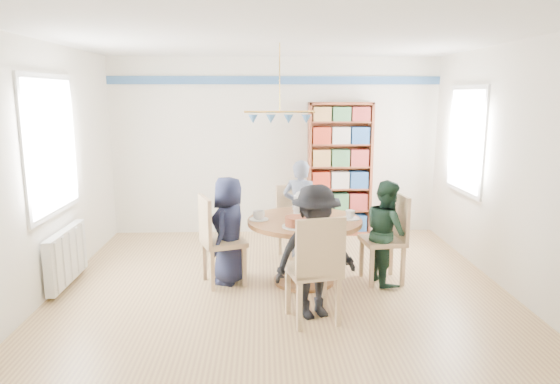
{
  "coord_description": "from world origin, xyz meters",
  "views": [
    {
      "loc": [
        -0.2,
        -5.16,
        2.14
      ],
      "look_at": [
        0.0,
        0.4,
        1.05
      ],
      "focal_mm": 32.0,
      "sensor_mm": 36.0,
      "label": 1
    }
  ],
  "objects_px": {
    "dining_table": "(304,236)",
    "chair_near": "(316,265)",
    "person_right": "(387,232)",
    "person_far": "(301,209)",
    "chair_right": "(390,234)",
    "radiator": "(67,256)",
    "chair_left": "(216,236)",
    "bookshelf": "(340,171)",
    "person_near": "(315,252)",
    "person_left": "(229,230)",
    "chair_far": "(294,217)"
  },
  "relations": [
    {
      "from": "dining_table",
      "to": "chair_near",
      "type": "bearing_deg",
      "value": -89.16
    },
    {
      "from": "person_right",
      "to": "person_far",
      "type": "xyz_separation_m",
      "value": [
        -0.92,
        0.92,
        0.06
      ]
    },
    {
      "from": "chair_right",
      "to": "dining_table",
      "type": "bearing_deg",
      "value": -179.43
    },
    {
      "from": "radiator",
      "to": "chair_left",
      "type": "bearing_deg",
      "value": -0.65
    },
    {
      "from": "chair_right",
      "to": "bookshelf",
      "type": "relative_size",
      "value": 0.51
    },
    {
      "from": "person_near",
      "to": "bookshelf",
      "type": "bearing_deg",
      "value": 56.31
    },
    {
      "from": "person_right",
      "to": "person_near",
      "type": "bearing_deg",
      "value": 124.69
    },
    {
      "from": "dining_table",
      "to": "person_far",
      "type": "height_order",
      "value": "person_far"
    },
    {
      "from": "person_far",
      "to": "bookshelf",
      "type": "height_order",
      "value": "bookshelf"
    },
    {
      "from": "radiator",
      "to": "person_left",
      "type": "bearing_deg",
      "value": 1.68
    },
    {
      "from": "radiator",
      "to": "chair_near",
      "type": "bearing_deg",
      "value": -21.48
    },
    {
      "from": "chair_right",
      "to": "bookshelf",
      "type": "bearing_deg",
      "value": 97.94
    },
    {
      "from": "dining_table",
      "to": "person_near",
      "type": "relative_size",
      "value": 0.99
    },
    {
      "from": "person_near",
      "to": "chair_far",
      "type": "bearing_deg",
      "value": 71.86
    },
    {
      "from": "person_left",
      "to": "person_near",
      "type": "bearing_deg",
      "value": 60.24
    },
    {
      "from": "chair_far",
      "to": "person_left",
      "type": "bearing_deg",
      "value": -130.68
    },
    {
      "from": "radiator",
      "to": "chair_near",
      "type": "distance_m",
      "value": 2.92
    },
    {
      "from": "person_left",
      "to": "chair_far",
      "type": "bearing_deg",
      "value": 156.46
    },
    {
      "from": "chair_right",
      "to": "chair_near",
      "type": "bearing_deg",
      "value": -131.8
    },
    {
      "from": "person_left",
      "to": "person_right",
      "type": "bearing_deg",
      "value": 104.98
    },
    {
      "from": "radiator",
      "to": "chair_left",
      "type": "relative_size",
      "value": 0.97
    },
    {
      "from": "radiator",
      "to": "person_left",
      "type": "xyz_separation_m",
      "value": [
        1.83,
        0.05,
        0.27
      ]
    },
    {
      "from": "chair_left",
      "to": "chair_right",
      "type": "relative_size",
      "value": 1.01
    },
    {
      "from": "person_right",
      "to": "bookshelf",
      "type": "bearing_deg",
      "value": -2.79
    },
    {
      "from": "radiator",
      "to": "bookshelf",
      "type": "height_order",
      "value": "bookshelf"
    },
    {
      "from": "dining_table",
      "to": "person_near",
      "type": "distance_m",
      "value": 0.91
    },
    {
      "from": "chair_left",
      "to": "chair_right",
      "type": "distance_m",
      "value": 1.99
    },
    {
      "from": "person_left",
      "to": "person_right",
      "type": "xyz_separation_m",
      "value": [
        1.8,
        -0.07,
        -0.02
      ]
    },
    {
      "from": "radiator",
      "to": "person_far",
      "type": "height_order",
      "value": "person_far"
    },
    {
      "from": "chair_far",
      "to": "person_near",
      "type": "height_order",
      "value": "person_near"
    },
    {
      "from": "radiator",
      "to": "person_right",
      "type": "bearing_deg",
      "value": -0.23
    },
    {
      "from": "chair_far",
      "to": "person_left",
      "type": "relative_size",
      "value": 0.78
    },
    {
      "from": "chair_near",
      "to": "person_near",
      "type": "height_order",
      "value": "person_near"
    },
    {
      "from": "dining_table",
      "to": "chair_left",
      "type": "bearing_deg",
      "value": -178.35
    },
    {
      "from": "radiator",
      "to": "chair_left",
      "type": "xyz_separation_m",
      "value": [
        1.69,
        -0.02,
        0.22
      ]
    },
    {
      "from": "person_far",
      "to": "chair_near",
      "type": "bearing_deg",
      "value": 109.42
    },
    {
      "from": "chair_near",
      "to": "radiator",
      "type": "bearing_deg",
      "value": 158.52
    },
    {
      "from": "chair_right",
      "to": "bookshelf",
      "type": "distance_m",
      "value": 2.09
    },
    {
      "from": "person_left",
      "to": "person_near",
      "type": "xyz_separation_m",
      "value": [
        0.89,
        -0.95,
        0.04
      ]
    },
    {
      "from": "chair_left",
      "to": "person_far",
      "type": "relative_size",
      "value": 0.79
    },
    {
      "from": "chair_far",
      "to": "person_near",
      "type": "distance_m",
      "value": 1.89
    },
    {
      "from": "dining_table",
      "to": "person_left",
      "type": "bearing_deg",
      "value": 177.07
    },
    {
      "from": "chair_left",
      "to": "bookshelf",
      "type": "xyz_separation_m",
      "value": [
        1.71,
        2.06,
        0.43
      ]
    },
    {
      "from": "chair_left",
      "to": "chair_far",
      "type": "height_order",
      "value": "chair_left"
    },
    {
      "from": "person_right",
      "to": "chair_near",
      "type": "bearing_deg",
      "value": 129.33
    },
    {
      "from": "chair_near",
      "to": "bookshelf",
      "type": "distance_m",
      "value": 3.21
    },
    {
      "from": "person_left",
      "to": "chair_left",
      "type": "bearing_deg",
      "value": -46.05
    },
    {
      "from": "chair_right",
      "to": "chair_near",
      "type": "height_order",
      "value": "chair_near"
    },
    {
      "from": "chair_right",
      "to": "person_far",
      "type": "bearing_deg",
      "value": 137.45
    },
    {
      "from": "chair_left",
      "to": "person_near",
      "type": "bearing_deg",
      "value": -40.32
    }
  ]
}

